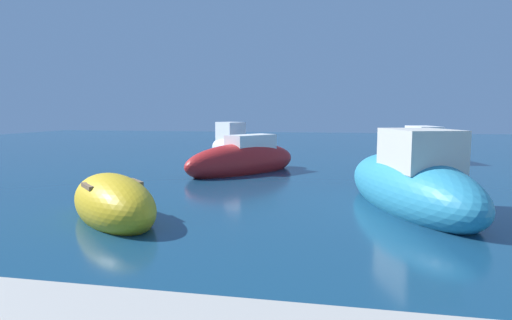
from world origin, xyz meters
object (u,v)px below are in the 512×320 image
object	(u,v)px
moored_boat_3	(233,146)
moored_boat_6	(420,150)
moored_boat_0	(410,184)
moored_boat_7	(243,160)
moored_boat_8	(113,203)

from	to	relation	value
moored_boat_3	moored_boat_6	size ratio (longest dim) A/B	0.75
moored_boat_0	moored_boat_7	size ratio (longest dim) A/B	1.18
moored_boat_7	moored_boat_8	world-z (taller)	moored_boat_7
moored_boat_3	moored_boat_0	bearing A→B (deg)	-11.91
moored_boat_6	moored_boat_7	distance (m)	8.60
moored_boat_6	moored_boat_0	bearing A→B (deg)	157.14
moored_boat_6	moored_boat_3	bearing A→B (deg)	73.84
moored_boat_3	moored_boat_7	xyz separation A→B (m)	(1.84, -5.69, -0.06)
moored_boat_7	moored_boat_8	xyz separation A→B (m)	(-1.10, -7.23, -0.10)
moored_boat_0	moored_boat_3	world-z (taller)	moored_boat_0
moored_boat_8	moored_boat_6	bearing A→B (deg)	101.00
moored_boat_7	moored_boat_3	bearing A→B (deg)	-127.26
moored_boat_7	moored_boat_6	bearing A→B (deg)	160.64
moored_boat_0	moored_boat_6	world-z (taller)	moored_boat_0
moored_boat_3	moored_boat_8	world-z (taller)	moored_boat_3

